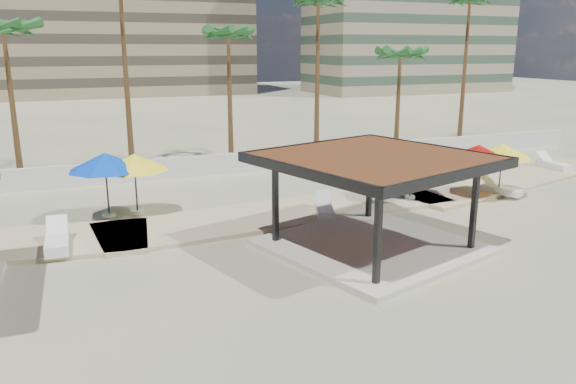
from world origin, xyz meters
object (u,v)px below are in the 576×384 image
object	(u,v)px
lounger_a	(57,242)
lounger_c	(501,189)
umbrella_c	(479,152)
lounger_d	(553,165)
lounger_b	(324,209)
pavilion_central	(373,194)

from	to	relation	value
lounger_a	lounger_c	distance (m)	20.36
umbrella_c	lounger_d	bearing A→B (deg)	21.51
lounger_d	lounger_a	bearing A→B (deg)	98.92
lounger_b	lounger_c	world-z (taller)	lounger_b
lounger_c	pavilion_central	bearing A→B (deg)	92.31
pavilion_central	lounger_b	size ratio (longest dim) A/B	3.90
lounger_d	pavilion_central	bearing A→B (deg)	115.66
pavilion_central	lounger_b	world-z (taller)	pavilion_central
lounger_b	lounger_d	world-z (taller)	lounger_d
lounger_b	lounger_c	bearing A→B (deg)	-70.29
umbrella_c	lounger_a	world-z (taller)	umbrella_c
pavilion_central	lounger_b	bearing A→B (deg)	71.82
lounger_c	lounger_d	size ratio (longest dim) A/B	0.92
pavilion_central	lounger_c	xyz separation A→B (m)	(9.74, 4.03, -1.73)
umbrella_c	pavilion_central	bearing A→B (deg)	-153.87
lounger_a	lounger_b	distance (m)	10.75
lounger_a	lounger_b	world-z (taller)	lounger_a
lounger_a	umbrella_c	bearing A→B (deg)	-87.62
lounger_a	lounger_c	world-z (taller)	lounger_a
lounger_d	lounger_c	bearing A→B (deg)	117.37
lounger_a	lounger_b	xyz separation A→B (m)	(10.75, 0.15, -0.02)
pavilion_central	lounger_d	bearing A→B (deg)	7.39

